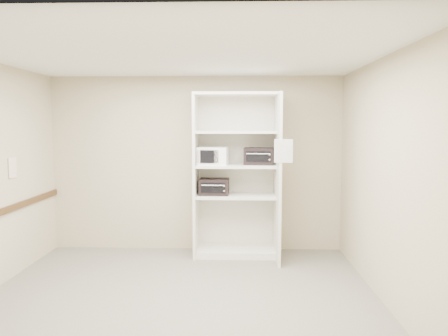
{
  "coord_description": "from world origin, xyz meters",
  "views": [
    {
      "loc": [
        0.64,
        -4.75,
        1.94
      ],
      "look_at": [
        0.45,
        1.37,
        1.35
      ],
      "focal_mm": 35.0,
      "sensor_mm": 36.0,
      "label": 1
    }
  ],
  "objects_px": {
    "shelving_unit": "(239,180)",
    "toaster_oven_upper": "(259,156)",
    "microwave": "(213,156)",
    "toaster_oven_lower": "(214,187)"
  },
  "relations": [
    {
      "from": "shelving_unit",
      "to": "toaster_oven_lower",
      "type": "distance_m",
      "value": 0.38
    },
    {
      "from": "toaster_oven_upper",
      "to": "shelving_unit",
      "type": "bearing_deg",
      "value": -174.14
    },
    {
      "from": "microwave",
      "to": "toaster_oven_upper",
      "type": "bearing_deg",
      "value": 11.36
    },
    {
      "from": "shelving_unit",
      "to": "toaster_oven_upper",
      "type": "bearing_deg",
      "value": 0.13
    },
    {
      "from": "toaster_oven_upper",
      "to": "toaster_oven_lower",
      "type": "height_order",
      "value": "toaster_oven_upper"
    },
    {
      "from": "shelving_unit",
      "to": "toaster_oven_upper",
      "type": "relative_size",
      "value": 5.61
    },
    {
      "from": "shelving_unit",
      "to": "toaster_oven_lower",
      "type": "bearing_deg",
      "value": -175.0
    },
    {
      "from": "microwave",
      "to": "toaster_oven_upper",
      "type": "relative_size",
      "value": 1.01
    },
    {
      "from": "toaster_oven_lower",
      "to": "shelving_unit",
      "type": "bearing_deg",
      "value": 7.51
    },
    {
      "from": "toaster_oven_upper",
      "to": "toaster_oven_lower",
      "type": "bearing_deg",
      "value": -171.43
    }
  ]
}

